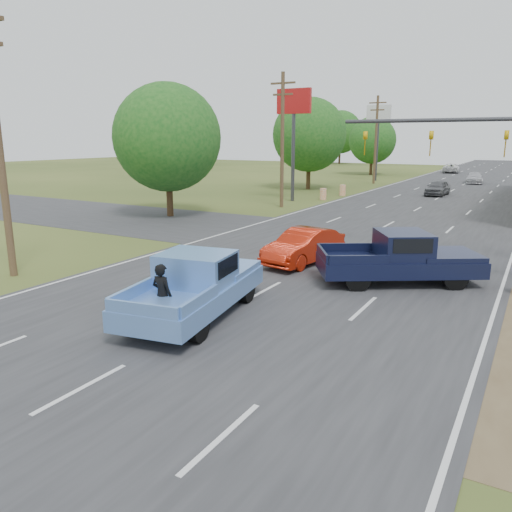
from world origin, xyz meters
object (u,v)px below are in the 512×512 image
Objects in this scene: navy_pickup at (403,257)px; distant_car_grey at (438,188)px; red_convertible at (304,247)px; distant_car_silver at (474,178)px; distant_car_white at (451,168)px; rider at (162,298)px; blue_pickup at (197,284)px; motorcycle at (162,315)px.

distant_car_grey is (-4.39, 30.87, -0.26)m from navy_pickup.
red_convertible is at bearing -87.14° from distant_car_grey.
distant_car_white reaches higher than distant_car_silver.
blue_pickup is (0.14, 1.43, 0.08)m from rider.
red_convertible is at bearing 89.55° from motorcycle.
distant_car_white is (-3.95, 72.79, -0.19)m from rider.
rider reaches higher than distant_car_white.
red_convertible reaches higher than distant_car_silver.
motorcycle is (-0.25, -8.91, -0.31)m from red_convertible.
rider reaches higher than distant_car_grey.
distant_car_grey is at bearing 90.79° from motorcycle.
distant_car_white is (-4.20, 33.96, -0.01)m from distant_car_grey.
distant_car_silver is 0.89× the size of distant_car_white.
distant_car_white is at bearing 100.46° from distant_car_silver.
red_convertible is 4.49m from navy_pickup.
distant_car_grey is (0.25, 38.87, 0.29)m from motorcycle.
navy_pickup is 1.34× the size of distant_car_silver.
distant_car_silver is at bearing 87.93° from distant_car_grey.
distant_car_white is at bearing 99.92° from distant_car_grey.
distant_car_grey is (0.11, 37.40, -0.26)m from blue_pickup.
rider is at bearing -98.01° from distant_car_silver.
blue_pickup reaches higher than navy_pickup.
blue_pickup is 7.94m from navy_pickup.
red_convertible is 0.73× the size of blue_pickup.
rider is at bearing -105.07° from blue_pickup.
blue_pickup is 1.00× the size of navy_pickup.
motorcycle is 72.93m from distant_car_white.
navy_pickup reaches higher than distant_car_grey.
blue_pickup reaches higher than motorcycle.
motorcycle is 54.47m from distant_car_silver.
distant_car_silver is (1.34, 45.54, -0.07)m from red_convertible.
red_convertible reaches higher than distant_car_white.
motorcycle is 1.57m from blue_pickup.
blue_pickup is 1.46× the size of distant_car_grey.
rider is 54.44m from distant_car_silver.
red_convertible is 64.06m from distant_car_white.
distant_car_grey is at bearing -101.27° from distant_car_silver.
navy_pickup is (4.64, 8.00, 0.55)m from motorcycle.
distant_car_grey reaches higher than motorcycle.
red_convertible is 0.87× the size of distant_car_white.
motorcycle is 0.45× the size of distant_car_grey.
rider is 0.35× the size of distant_car_white.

